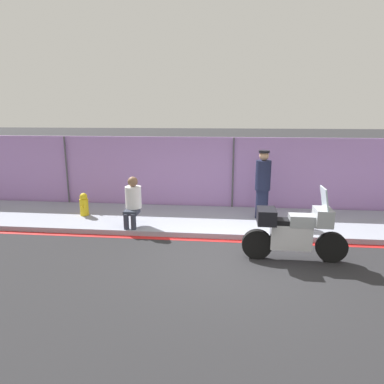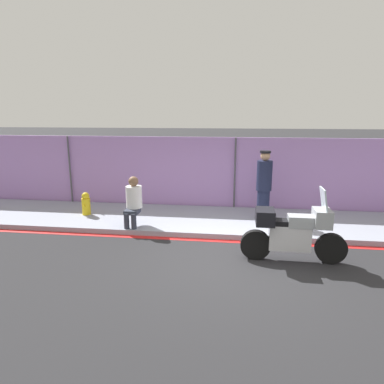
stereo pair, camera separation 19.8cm
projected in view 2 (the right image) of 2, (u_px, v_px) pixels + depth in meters
The scene contains 8 objects.
ground_plane at pixel (232, 261), 6.88m from camera, with size 120.00×120.00×0.00m, color #262628.
sidewalk at pixel (233, 221), 9.16m from camera, with size 38.27×2.45×0.13m.
curb_paint_stripe at pixel (232, 241), 7.91m from camera, with size 38.27×0.18×0.01m.
storefront_fence at pixel (235, 175), 10.20m from camera, with size 36.35×0.17×2.21m.
motorcycle at pixel (293, 232), 6.74m from camera, with size 2.07×0.51×1.51m.
officer_standing at pixel (264, 185), 8.98m from camera, with size 0.40×0.40×1.82m.
person_seated_on_curb at pixel (133, 199), 8.55m from camera, with size 0.40×0.65×1.24m.
fire_hydrant at pixel (86, 204), 9.50m from camera, with size 0.23×0.29×0.63m.
Camera 2 is at (0.04, -6.44, 2.90)m, focal length 32.00 mm.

